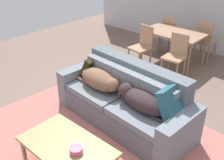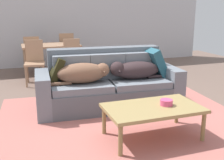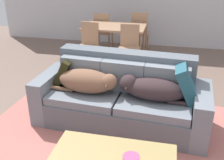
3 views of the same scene
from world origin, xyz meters
name	(u,v)px [view 1 (image 1 of 3)]	position (x,y,z in m)	size (l,w,h in m)	color
ground_plane	(117,134)	(0.00, 0.00, 0.00)	(10.00, 10.00, 0.00)	#735B50
area_rug	(85,147)	(-0.14, -0.52, 0.01)	(3.47, 3.25, 0.01)	#BA6961
couch	(125,101)	(-0.14, 0.34, 0.36)	(2.30, 1.00, 0.93)	#585E66
dog_on_left_cushion	(100,80)	(-0.55, 0.23, 0.61)	(0.92, 0.41, 0.30)	brown
dog_on_right_cushion	(142,100)	(0.25, 0.22, 0.60)	(0.95, 0.40, 0.29)	#352629
throw_pillow_by_left_arm	(92,67)	(-0.95, 0.45, 0.64)	(0.10, 0.40, 0.40)	black
throw_pillow_by_right_arm	(174,104)	(0.68, 0.33, 0.67)	(0.14, 0.48, 0.48)	#245363
coffee_table	(67,147)	(0.01, -0.92, 0.37)	(1.15, 0.67, 0.41)	#A38A53
bowl_on_coffee_table	(76,150)	(0.18, -0.93, 0.44)	(0.15, 0.15, 0.07)	#EA4C7F
dining_table	(174,35)	(-0.72, 2.72, 0.67)	(1.28, 0.81, 0.74)	tan
dining_chair_near_left	(142,45)	(-1.14, 2.14, 0.50)	(0.45, 0.45, 0.91)	tan
dining_chair_near_right	(176,54)	(-0.33, 2.15, 0.51)	(0.42, 0.42, 0.90)	tan
dining_chair_far_left	(170,33)	(-1.12, 3.28, 0.49)	(0.41, 0.41, 0.89)	tan
dining_chair_far_right	(205,39)	(-0.27, 3.34, 0.51)	(0.41, 0.41, 0.94)	tan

